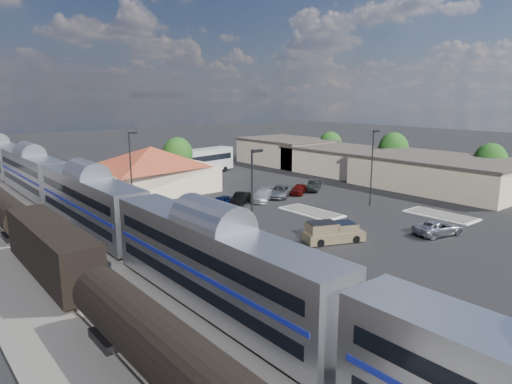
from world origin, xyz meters
TOP-DOWN VIEW (x-y plane):
  - ground at (0.00, 0.00)m, footprint 280.00×280.00m
  - railbed at (-21.00, 8.00)m, footprint 16.00×100.00m
  - platform at (-12.00, 6.00)m, footprint 5.50×92.00m
  - passenger_train at (-18.00, 10.03)m, footprint 3.00×104.00m
  - freight_cars at (-24.00, 0.92)m, footprint 2.80×46.00m
  - station_depot at (-4.56, 24.00)m, footprint 18.35×12.24m
  - buildings_east at (28.00, 14.28)m, footprint 14.40×51.40m
  - traffic_island_south at (4.00, 2.00)m, footprint 3.30×7.50m
  - traffic_island_north at (14.00, -8.00)m, footprint 3.30×7.50m
  - lamp_plat_s at (-10.90, -6.00)m, footprint 1.08×0.25m
  - lamp_plat_n at (-10.90, 16.00)m, footprint 1.08×0.25m
  - lamp_lot at (12.10, 0.00)m, footprint 1.08×0.25m
  - tree_east_a at (34.00, -4.00)m, footprint 4.56×4.56m
  - tree_east_b at (34.00, 12.00)m, footprint 4.94×4.94m
  - tree_east_c at (34.00, 26.00)m, footprint 4.41×4.41m
  - tree_depot at (3.00, 30.00)m, footprint 4.71×4.71m
  - pickup_truck at (-2.00, -6.58)m, footprint 5.76×3.87m
  - suv at (7.30, -11.43)m, footprint 5.48×3.57m
  - coach_bus at (8.04, 31.54)m, footprint 13.32×5.12m
  - person_a at (-12.93, -9.13)m, footprint 0.57×0.70m
  - person_b at (-11.82, -4.71)m, footprint 1.01×1.11m
  - parked_car_a at (-2.83, 10.04)m, footprint 4.71×3.82m
  - parked_car_b at (0.37, 10.34)m, footprint 4.48×3.69m
  - parked_car_c at (3.57, 10.04)m, footprint 5.26×4.57m
  - parked_car_d at (6.77, 10.34)m, footprint 5.74×5.03m
  - parked_car_e at (9.97, 10.04)m, footprint 4.24×3.45m
  - parked_car_f at (13.17, 10.34)m, footprint 4.42×3.78m

SIDE VIEW (x-z plane):
  - ground at x=0.00m, z-range 0.00..0.00m
  - railbed at x=-21.00m, z-range 0.00..0.12m
  - platform at x=-12.00m, z-range 0.00..0.18m
  - traffic_island_south at x=4.00m, z-range 0.00..0.21m
  - traffic_island_north at x=14.00m, z-range 0.00..0.21m
  - parked_car_e at x=9.97m, z-range 0.00..1.36m
  - suv at x=7.30m, z-range 0.00..1.40m
  - parked_car_f at x=13.17m, z-range 0.00..1.44m
  - parked_car_b at x=0.37m, z-range 0.00..1.44m
  - parked_car_c at x=3.57m, z-range 0.00..1.45m
  - parked_car_d at x=6.77m, z-range 0.00..1.47m
  - parked_car_a at x=-2.83m, z-range 0.00..1.51m
  - pickup_truck at x=-2.00m, z-range -0.05..1.82m
  - person_a at x=-12.93m, z-range 0.18..1.83m
  - person_b at x=-11.82m, z-range 0.18..2.04m
  - freight_cars at x=-24.00m, z-range -0.07..3.93m
  - buildings_east at x=28.00m, z-range -0.13..4.67m
  - coach_bus at x=8.04m, z-range 0.32..4.50m
  - passenger_train at x=-18.00m, z-range 0.09..5.64m
  - station_depot at x=-4.56m, z-range 0.03..6.23m
  - tree_east_c at x=34.00m, z-range 0.66..6.87m
  - tree_east_a at x=34.00m, z-range 0.68..7.10m
  - tree_depot at x=3.00m, z-range 0.71..7.34m
  - tree_east_b at x=34.00m, z-range 0.74..7.70m
  - lamp_plat_s at x=-10.90m, z-range 0.84..9.84m
  - lamp_plat_n at x=-10.90m, z-range 0.84..9.84m
  - lamp_lot at x=12.10m, z-range 0.84..9.84m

